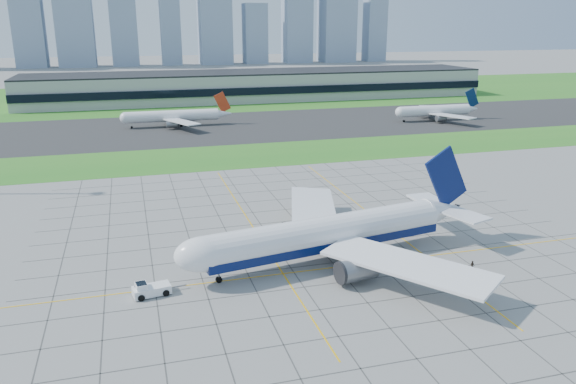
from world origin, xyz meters
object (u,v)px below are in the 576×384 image
(pushback_tug, at_px, (150,289))
(distant_jet_1, at_px, (174,116))
(distant_jet_2, at_px, (436,111))
(crew_near, at_px, (136,291))
(airliner, at_px, (328,234))
(crew_far, at_px, (472,265))

(pushback_tug, height_order, distant_jet_1, distant_jet_1)
(distant_jet_1, bearing_deg, distant_jet_2, -8.46)
(crew_near, bearing_deg, airliner, -73.98)
(crew_far, xyz_separation_m, distant_jet_2, (76.00, 144.51, 3.67))
(pushback_tug, xyz_separation_m, crew_near, (-2.13, 0.28, -0.11))
(airliner, relative_size, crew_far, 37.50)
(distant_jet_1, distance_m, distant_jet_2, 115.83)
(airliner, distance_m, distant_jet_2, 166.71)
(airliner, distance_m, crew_far, 26.36)
(airliner, bearing_deg, pushback_tug, 179.33)
(crew_near, bearing_deg, distant_jet_1, 0.68)
(distant_jet_1, bearing_deg, pushback_tug, -96.37)
(crew_near, distance_m, distant_jet_2, 192.92)
(crew_near, relative_size, distant_jet_1, 0.04)
(airliner, height_order, distant_jet_2, airliner)
(pushback_tug, bearing_deg, distant_jet_1, 73.75)
(pushback_tug, xyz_separation_m, distant_jet_1, (17.42, 155.96, 3.41))
(airliner, relative_size, distant_jet_1, 1.38)
(crew_near, height_order, crew_far, crew_near)
(distant_jet_2, bearing_deg, distant_jet_1, 171.54)
(crew_far, distance_m, distant_jet_1, 166.13)
(crew_far, height_order, distant_jet_2, distant_jet_2)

